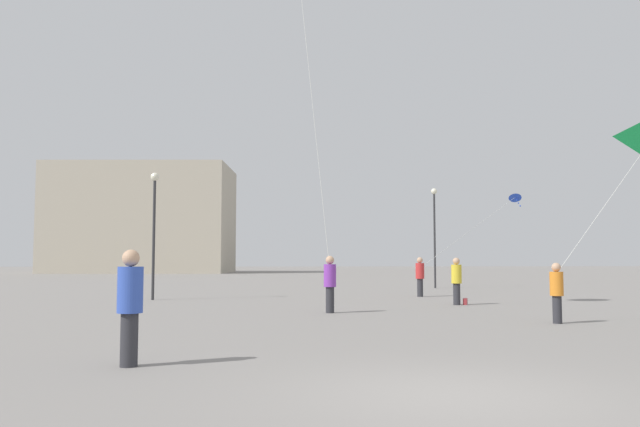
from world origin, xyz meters
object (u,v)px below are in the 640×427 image
person_in_orange (557,290)px  building_left_hall (143,220)px  person_in_purple (330,282)px  person_in_yellow (457,279)px  person_in_blue (130,302)px  handbag_beside_flyer (465,302)px  person_in_red (420,275)px  kite_cobalt_diamond (514,199)px  lamppost_west (154,215)px  lamppost_east (434,223)px

person_in_orange → building_left_hall: size_ratio=0.07×
person_in_purple → person_in_orange: size_ratio=1.13×
person_in_yellow → building_left_hall: 65.51m
person_in_blue → handbag_beside_flyer: size_ratio=5.80×
person_in_red → handbag_beside_flyer: (0.49, -5.22, -0.87)m
kite_cobalt_diamond → building_left_hall: bearing=128.5°
person_in_yellow → person_in_red: person_in_red is taller
person_in_red → person_in_yellow: bearing=129.3°
person_in_purple → lamppost_west: size_ratio=0.34×
person_in_blue → kite_cobalt_diamond: size_ratio=0.13×
kite_cobalt_diamond → building_left_hall: 53.54m
person_in_purple → person_in_red: person_in_purple is taller
kite_cobalt_diamond → lamppost_east: kite_cobalt_diamond is taller
building_left_hall → person_in_red: bearing=-67.0°
person_in_yellow → person_in_purple: (-5.06, -3.20, 0.03)m
person_in_blue → lamppost_west: 17.40m
person_in_orange → building_left_hall: (-24.32, 67.80, 5.99)m
building_left_hall → handbag_beside_flyer: size_ratio=73.26×
person_in_orange → person_in_blue: size_ratio=0.87×
person_in_yellow → building_left_hall: building_left_hall is taller
person_in_yellow → person_in_blue: bearing=-1.0°
person_in_yellow → building_left_hall: bearing=-124.7°
building_left_hall → person_in_blue: bearing=-78.9°
person_in_red → person_in_purple: bearing=97.8°
kite_cobalt_diamond → person_in_purple: bearing=-123.7°
person_in_blue → building_left_hall: building_left_hall is taller
person_in_purple → handbag_beside_flyer: (5.41, 3.30, -0.87)m
person_in_blue → building_left_hall: 75.52m
person_in_red → person_in_blue: (-9.04, -18.41, 0.03)m
person_in_purple → building_left_hall: bearing=-92.1°
person_in_blue → handbag_beside_flyer: person_in_blue is taller
person_in_red → kite_cobalt_diamond: (9.80, 13.59, 4.89)m
person_in_red → lamppost_east: 9.52m
lamppost_east → lamppost_west: 17.79m
lamppost_east → lamppost_west: (-14.71, -9.99, -0.32)m
lamppost_east → handbag_beside_flyer: bearing=-100.1°
building_left_hall → lamppost_east: 53.94m
person_in_purple → kite_cobalt_diamond: (14.72, 22.11, 4.88)m
person_in_yellow → person_in_orange: size_ratio=1.10×
person_in_orange → person_in_blue: (-9.83, -6.09, 0.14)m
person_in_purple → person_in_blue: bearing=49.1°
handbag_beside_flyer → lamppost_west: bearing=162.8°
kite_cobalt_diamond → lamppost_west: (-21.57, -15.00, -2.29)m
person_in_yellow → person_in_purple: size_ratio=0.97×
person_in_purple → building_left_hall: 66.91m
person_in_yellow → person_in_orange: bearing=39.4°
person_in_yellow → lamppost_east: size_ratio=0.30×
person_in_yellow → person_in_purple: bearing=-23.7°
person_in_purple → person_in_red: size_ratio=1.01×
person_in_orange → handbag_beside_flyer: person_in_orange is taller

